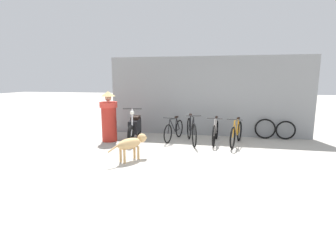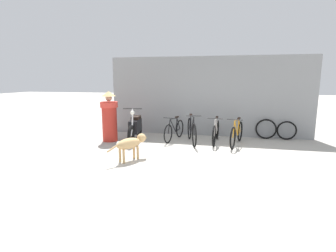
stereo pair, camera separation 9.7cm
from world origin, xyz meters
TOP-DOWN VIEW (x-y plane):
  - ground_plane at (0.00, 0.00)m, footprint 60.00×60.00m
  - shop_wall_back at (0.00, 3.13)m, footprint 7.08×0.20m
  - bicycle_0 at (-1.02, 2.09)m, footprint 0.49×1.56m
  - bicycle_1 at (-0.40, 1.80)m, footprint 0.58×1.75m
  - bicycle_2 at (0.34, 1.99)m, footprint 0.46×1.68m
  - bicycle_3 at (0.98, 1.84)m, footprint 0.55×1.69m
  - motorcycle at (-2.23, 1.67)m, footprint 0.58×1.92m
  - stray_dog at (-1.65, -0.29)m, footprint 0.71×1.08m
  - person_in_robes at (-3.05, 1.52)m, footprint 0.68×0.68m
  - spare_tire_left at (2.63, 2.88)m, footprint 0.64×0.11m
  - spare_tire_right at (1.98, 2.88)m, footprint 0.68×0.15m

SIDE VIEW (x-z plane):
  - ground_plane at x=0.00m, z-range 0.00..0.00m
  - spare_tire_left at x=2.63m, z-range 0.00..0.64m
  - bicycle_0 at x=-1.02m, z-range -0.07..0.73m
  - spare_tire_right at x=1.98m, z-range 0.00..0.68m
  - bicycle_2 at x=0.34m, z-range -0.08..0.77m
  - bicycle_3 at x=0.98m, z-range -0.08..0.77m
  - bicycle_1 at x=-0.40m, z-range -0.08..0.85m
  - stray_dog at x=-1.65m, z-range 0.12..0.74m
  - motorcycle at x=-2.23m, z-range -0.11..1.01m
  - person_in_robes at x=-3.05m, z-range 0.01..1.63m
  - shop_wall_back at x=0.00m, z-range 0.00..2.78m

